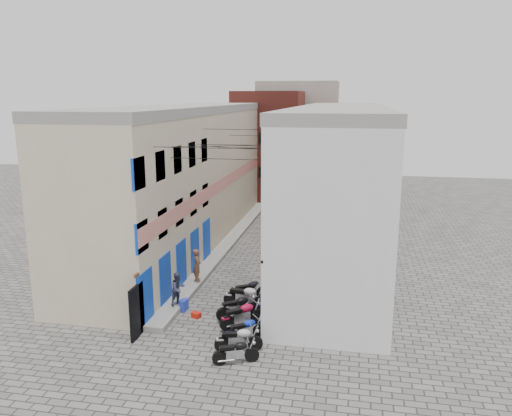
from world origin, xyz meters
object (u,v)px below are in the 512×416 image
Objects in this scene: motorcycle_b at (239,338)px; motorcycle_d at (242,314)px; motorcycle_g at (250,289)px; water_jug_far at (186,303)px; motorcycle_a at (236,351)px; water_jug_near at (183,306)px; red_crate at (196,315)px; motorcycle_c at (245,328)px; person_a at (197,265)px; motorcycle_f at (245,295)px; motorcycle_e at (238,306)px; person_b at (178,289)px.

motorcycle_d is (-0.31, 2.02, 0.06)m from motorcycle_b.
motorcycle_d reaches higher than motorcycle_g.
water_jug_far is at bearing -150.67° from motorcycle_b.
motorcycle_b is (-0.11, 0.92, 0.04)m from motorcycle_a.
red_crate is at bearing -32.27° from water_jug_near.
motorcycle_b reaches higher than water_jug_far.
motorcycle_c is 6.44m from person_a.
motorcycle_b is 3.58× the size of water_jug_near.
person_a reaches higher than water_jug_near.
motorcycle_d is at bearing -170.38° from person_a.
motorcycle_g is at bearing 32.81° from water_jug_near.
motorcycle_b is 0.94× the size of motorcycle_g.
motorcycle_b is at bearing -45.06° from red_crate.
motorcycle_a is 4.91m from motorcycle_f.
motorcycle_f is (-0.28, 1.92, 0.01)m from motorcycle_d.
water_jug_far reaches higher than red_crate.
red_crate is at bearing -47.44° from water_jug_far.
motorcycle_e is (-0.75, 1.90, 0.07)m from motorcycle_c.
motorcycle_f is at bearing -34.59° from motorcycle_g.
motorcycle_a is at bearing -8.40° from motorcycle_b.
motorcycle_f is 2.80m from water_jug_far.
person_a is 3.25m from water_jug_near.
person_b is 3.29× the size of water_jug_far.
motorcycle_a is 0.88× the size of motorcycle_g.
motorcycle_a is at bearing -35.03° from motorcycle_c.
water_jug_near is (-2.73, -0.91, -0.35)m from motorcycle_f.
motorcycle_d is 3.98× the size of water_jug_near.
motorcycle_e is at bearing 178.73° from motorcycle_b.
motorcycle_d is at bearing 162.45° from motorcycle_c.
motorcycle_d is 5.32m from person_a.
red_crate is (0.81, -0.51, -0.14)m from water_jug_near.
water_jug_far is at bearing -95.94° from motorcycle_g.
motorcycle_c is 3.11m from motorcycle_f.
person_a is at bearing -147.46° from motorcycle_g.
water_jug_far is 1.22× the size of red_crate.
motorcycle_d is 5.46× the size of red_crate.
red_crate is (-2.59, 1.62, -0.39)m from motorcycle_c.
water_jug_near is 0.35m from water_jug_far.
person_b is at bearing -149.05° from motorcycle_d.
motorcycle_f reaches higher than water_jug_far.
motorcycle_e is at bearing -36.70° from motorcycle_g.
motorcycle_b is at bearing -26.74° from motorcycle_g.
motorcycle_f is at bearing 165.86° from motorcycle_a.
motorcycle_b reaches higher than red_crate.
person_b is (-3.67, 4.08, 0.51)m from motorcycle_a.
motorcycle_c is (-0.04, 1.82, 0.00)m from motorcycle_a.
motorcycle_d reaches higher than motorcycle_c.
motorcycle_b is 1.06× the size of motorcycle_c.
motorcycle_e reaches higher than water_jug_near.
red_crate is at bearing -117.08° from motorcycle_e.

